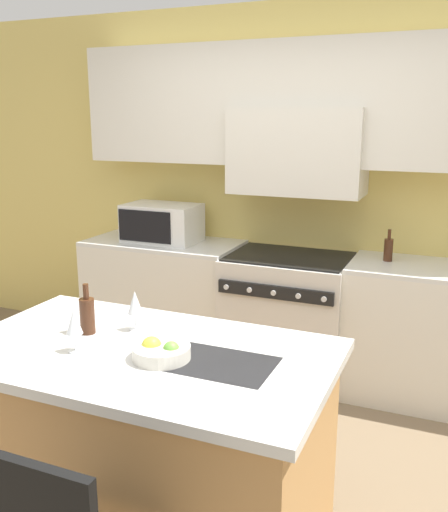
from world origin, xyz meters
name	(u,v)px	position (x,y,z in m)	size (l,w,h in m)	color
ground_plane	(193,502)	(0.00, 0.00, 0.00)	(10.00, 10.00, 0.00)	#7A664C
back_cabinetry	(303,159)	(0.00, 1.88, 1.59)	(10.00, 0.46, 2.70)	#DBC166
back_counter	(289,314)	(0.00, 1.62, 0.47)	(3.30, 0.62, 0.93)	silver
range_stove	(288,316)	(0.00, 1.60, 0.46)	(0.88, 0.70, 0.92)	beige
microwave	(162,223)	(-1.05, 1.62, 1.08)	(0.58, 0.37, 0.29)	silver
kitchen_island	(146,441)	(-0.12, -0.24, 0.46)	(1.67, 0.97, 0.91)	#B7844C
wine_bottle	(87,315)	(-0.45, -0.17, 1.00)	(0.07, 0.07, 0.24)	#422314
wine_glass_near	(74,323)	(-0.37, -0.37, 1.04)	(0.07, 0.07, 0.19)	white
wine_glass_far	(135,304)	(-0.26, -0.05, 1.04)	(0.07, 0.07, 0.19)	white
fruit_bowl	(161,351)	(0.00, -0.29, 0.94)	(0.25, 0.25, 0.09)	silver
oil_bottle_on_counter	(388,249)	(0.67, 1.67, 1.02)	(0.06, 0.06, 0.22)	#422314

